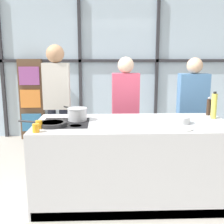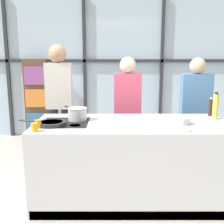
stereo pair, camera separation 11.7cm
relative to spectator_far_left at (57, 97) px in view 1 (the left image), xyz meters
The scene contains 15 objects.
ground_plane 1.72m from the spectator_far_left, 43.13° to the right, with size 18.00×18.00×0.00m, color #ADA89E.
back_window_wall 2.02m from the spectator_far_left, 60.49° to the left, with size 6.40×0.10×2.80m.
bookshelf 1.74m from the spectator_far_left, 115.77° to the left, with size 0.45×0.19×1.58m.
demo_island 1.48m from the spectator_far_left, 43.22° to the right, with size 2.18×0.95×0.91m.
spectator_far_left is the anchor object (origin of this frame).
spectator_center_left 0.99m from the spectator_far_left, ahead, with size 0.39×0.23×1.63m.
spectator_center_right 1.96m from the spectator_far_left, ahead, with size 0.43×0.23×1.62m.
frying_pan 1.05m from the spectator_far_left, 84.55° to the right, with size 0.54×0.31×0.04m.
saucepan 0.87m from the spectator_far_left, 65.85° to the right, with size 0.30×0.36×0.14m.
white_plate 1.91m from the spectator_far_left, 40.25° to the right, with size 0.23×0.23×0.01m, color white.
mixing_bowl 1.81m from the spectator_far_left, 32.93° to the right, with size 0.20×0.20×0.07m.
oil_bottle 2.11m from the spectator_far_left, 20.92° to the right, with size 0.07×0.07×0.32m.
pepper_grinder 2.06m from the spectator_far_left, 15.97° to the right, with size 0.05×0.05×0.23m.
juice_glass_near 1.30m from the spectator_far_left, 90.39° to the right, with size 0.07×0.07×0.09m, color orange.
juice_glass_far 1.16m from the spectator_far_left, 90.44° to the right, with size 0.07×0.07×0.09m, color orange.
Camera 1 is at (-0.34, -3.06, 1.66)m, focal length 45.00 mm.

